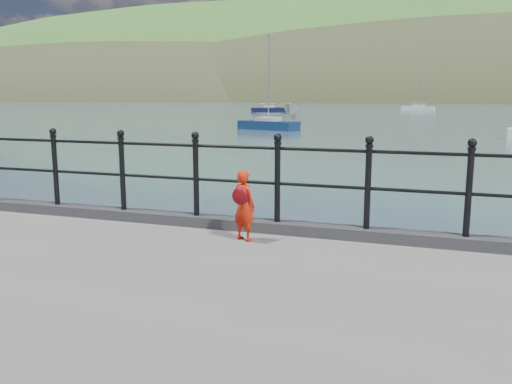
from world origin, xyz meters
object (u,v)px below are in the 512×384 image
(railing, at_px, (236,170))
(sailboat_left, at_px, (268,110))
(sailboat_port, at_px, (268,125))
(child, at_px, (244,205))
(launch_white, at_px, (293,111))
(sailboat_deep, at_px, (418,109))

(railing, bearing_deg, sailboat_left, 107.15)
(railing, relative_size, sailboat_left, 2.39)
(sailboat_port, relative_size, sailboat_left, 0.99)
(child, bearing_deg, sailboat_port, -51.39)
(railing, bearing_deg, child, -59.61)
(railing, height_order, launch_white, railing)
(railing, distance_m, child, 0.71)
(child, distance_m, launch_white, 57.16)
(sailboat_port, bearing_deg, sailboat_deep, 99.50)
(launch_white, bearing_deg, sailboat_deep, 64.33)
(launch_white, relative_size, sailboat_deep, 0.57)
(child, height_order, sailboat_left, sailboat_left)
(launch_white, relative_size, sailboat_port, 0.60)
(railing, bearing_deg, sailboat_deep, 90.75)
(railing, xyz_separation_m, child, (0.31, -0.53, -0.36))
(child, relative_size, sailboat_port, 0.12)
(launch_white, height_order, sailboat_deep, sailboat_deep)
(railing, distance_m, sailboat_deep, 87.88)
(sailboat_deep, bearing_deg, launch_white, -100.10)
(launch_white, distance_m, sailboat_port, 20.73)
(child, xyz_separation_m, sailboat_left, (-22.86, 73.58, -1.13))
(launch_white, xyz_separation_m, sailboat_deep, (12.72, 33.02, -0.53))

